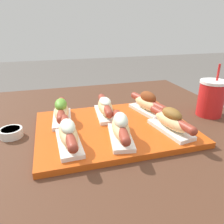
# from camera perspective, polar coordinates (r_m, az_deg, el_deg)

# --- Properties ---
(patio_table) EXTENTS (1.04, 1.00, 0.69)m
(patio_table) POSITION_cam_1_polar(r_m,az_deg,el_deg) (0.98, -1.71, -21.35)
(patio_table) COLOR #4C2D1E
(patio_table) RESTS_ON ground_plane
(serving_tray) EXTENTS (0.49, 0.37, 0.02)m
(serving_tray) POSITION_cam_1_polar(r_m,az_deg,el_deg) (0.72, 0.44, -4.18)
(serving_tray) COLOR #CC4C14
(serving_tray) RESTS_ON patio_table
(hot_dog_0) EXTENTS (0.07, 0.20, 0.07)m
(hot_dog_0) POSITION_cam_1_polar(r_m,az_deg,el_deg) (0.61, -11.35, -5.59)
(hot_dog_0) COLOR white
(hot_dog_0) RESTS_ON serving_tray
(hot_dog_1) EXTENTS (0.09, 0.20, 0.08)m
(hot_dog_1) POSITION_cam_1_polar(r_m,az_deg,el_deg) (0.63, 2.28, -4.09)
(hot_dog_1) COLOR white
(hot_dog_1) RESTS_ON serving_tray
(hot_dog_2) EXTENTS (0.08, 0.20, 0.08)m
(hot_dog_2) POSITION_cam_1_polar(r_m,az_deg,el_deg) (0.69, 15.17, -2.25)
(hot_dog_2) COLOR white
(hot_dog_2) RESTS_ON serving_tray
(hot_dog_3) EXTENTS (0.07, 0.20, 0.08)m
(hot_dog_3) POSITION_cam_1_polar(r_m,az_deg,el_deg) (0.76, -13.08, 0.28)
(hot_dog_3) COLOR white
(hot_dog_3) RESTS_ON serving_tray
(hot_dog_4) EXTENTS (0.07, 0.20, 0.07)m
(hot_dog_4) POSITION_cam_1_polar(r_m,az_deg,el_deg) (0.78, -1.79, 1.31)
(hot_dog_4) COLOR white
(hot_dog_4) RESTS_ON serving_tray
(hot_dog_5) EXTENTS (0.09, 0.20, 0.08)m
(hot_dog_5) POSITION_cam_1_polar(r_m,az_deg,el_deg) (0.82, 9.30, 2.28)
(hot_dog_5) COLOR white
(hot_dog_5) RESTS_ON serving_tray
(sauce_bowl) EXTENTS (0.07, 0.07, 0.03)m
(sauce_bowl) POSITION_cam_1_polar(r_m,az_deg,el_deg) (0.75, -24.85, -4.84)
(sauce_bowl) COLOR silver
(sauce_bowl) RESTS_ON patio_table
(drink_cup) EXTENTS (0.10, 0.10, 0.20)m
(drink_cup) POSITION_cam_1_polar(r_m,az_deg,el_deg) (0.90, 24.45, 3.33)
(drink_cup) COLOR red
(drink_cup) RESTS_ON patio_table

